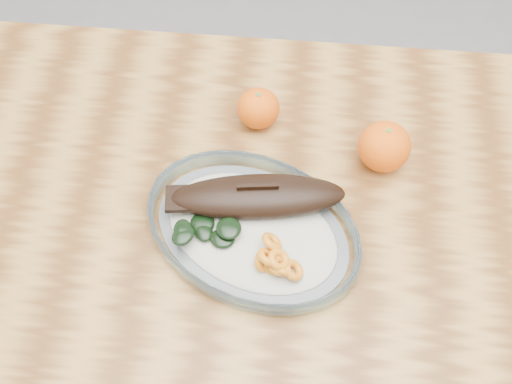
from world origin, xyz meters
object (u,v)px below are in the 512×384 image
dining_table (286,263)px  plated_meal (252,226)px  orange_right (384,147)px  orange_left (258,108)px

dining_table → plated_meal: size_ratio=1.56×
dining_table → orange_right: 0.24m
dining_table → orange_right: orange_right is taller
orange_left → orange_right: bearing=-17.8°
dining_table → orange_left: size_ratio=17.60×
dining_table → orange_left: 0.25m
orange_left → orange_right: size_ratio=0.84×
plated_meal → orange_left: plated_meal is taller
orange_left → orange_right: orange_right is taller
dining_table → orange_left: (-0.06, 0.20, 0.13)m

